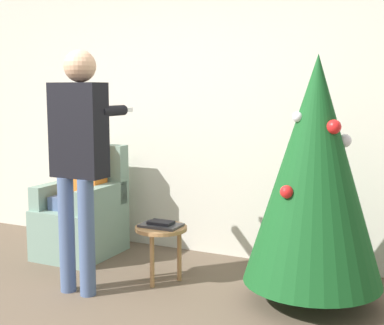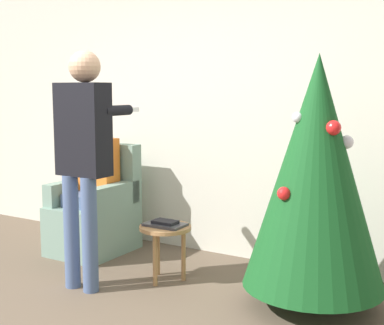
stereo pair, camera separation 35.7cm
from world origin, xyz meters
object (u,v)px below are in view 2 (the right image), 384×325
object	(u,v)px
armchair	(96,215)
person_seated	(93,178)
christmas_tree	(316,172)
person_standing	(83,147)
side_stool	(165,234)

from	to	relation	value
armchair	person_seated	size ratio (longest dim) A/B	0.79
christmas_tree	person_standing	distance (m)	1.73
armchair	person_seated	world-z (taller)	person_seated
person_standing	side_stool	size ratio (longest dim) A/B	4.03
person_standing	armchair	bearing A→B (deg)	126.61
person_seated	person_standing	xyz separation A→B (m)	(0.57, -0.74, 0.40)
christmas_tree	person_seated	size ratio (longest dim) A/B	1.39
armchair	person_seated	bearing A→B (deg)	-90.00
person_seated	person_standing	size ratio (longest dim) A/B	0.70
christmas_tree	person_standing	world-z (taller)	person_standing
christmas_tree	armchair	xyz separation A→B (m)	(-2.21, 0.23, -0.62)
person_standing	person_seated	bearing A→B (deg)	127.68
christmas_tree	armchair	bearing A→B (deg)	173.97
christmas_tree	person_standing	bearing A→B (deg)	-161.93
armchair	person_seated	distance (m)	0.36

